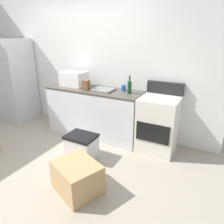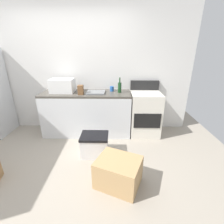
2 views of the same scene
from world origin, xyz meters
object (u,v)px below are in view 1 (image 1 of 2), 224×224
stove_oven (158,123)px  knife_block (86,85)px  microwave (74,79)px  cardboard_box_medium (77,177)px  storage_bin (82,146)px  wine_bottle (129,87)px  coffee_mug (124,88)px  refrigerator (15,80)px

stove_oven → knife_block: size_ratio=6.11×
microwave → cardboard_box_medium: (1.11, -1.48, -0.84)m
microwave → storage_bin: microwave is taller
wine_bottle → cardboard_box_medium: size_ratio=0.54×
coffee_mug → knife_block: size_ratio=0.56×
coffee_mug → knife_block: knife_block is taller
cardboard_box_medium → stove_oven: bearing=68.2°
wine_bottle → coffee_mug: wine_bottle is taller
microwave → storage_bin: bearing=-49.2°
microwave → knife_block: microwave is taller
coffee_mug → knife_block: 0.66m
refrigerator → stove_oven: refrigerator is taller
microwave → wine_bottle: size_ratio=1.53×
refrigerator → storage_bin: bearing=-18.1°
stove_oven → microwave: bearing=179.1°
knife_block → wine_bottle: bearing=12.2°
microwave → storage_bin: 1.39m
microwave → coffee_mug: bearing=5.9°
microwave → coffee_mug: 1.00m
refrigerator → coffee_mug: (2.57, 0.18, 0.08)m
wine_bottle → cardboard_box_medium: bearing=-91.6°
refrigerator → coffee_mug: refrigerator is taller
storage_bin → cardboard_box_medium: bearing=-58.8°
storage_bin → knife_block: bearing=115.8°
knife_block → cardboard_box_medium: size_ratio=0.32×
refrigerator → coffee_mug: bearing=4.1°
refrigerator → microwave: size_ratio=3.80×
refrigerator → cardboard_box_medium: (2.69, -1.40, -0.68)m
coffee_mug → cardboard_box_medium: 1.76m
stove_oven → coffee_mug: stove_oven is taller
microwave → wine_bottle: wine_bottle is taller
stove_oven → knife_block: stove_oven is taller
storage_bin → refrigerator: bearing=161.9°
cardboard_box_medium → storage_bin: (-0.39, 0.65, 0.00)m
knife_block → storage_bin: bearing=-64.2°
stove_oven → coffee_mug: size_ratio=11.00×
refrigerator → coffee_mug: size_ratio=17.48×
refrigerator → microwave: (1.58, 0.08, 0.16)m
refrigerator → cardboard_box_medium: 3.11m
microwave → cardboard_box_medium: bearing=-53.1°
refrigerator → cardboard_box_medium: size_ratio=3.14×
microwave → storage_bin: size_ratio=1.00×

